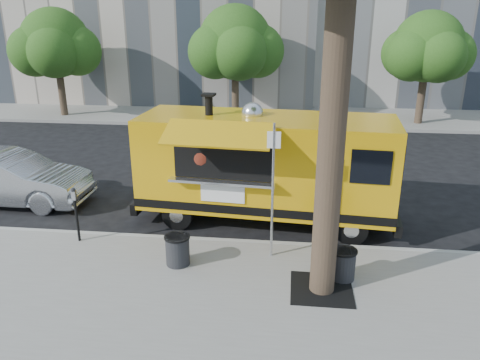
% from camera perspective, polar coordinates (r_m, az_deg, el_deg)
% --- Properties ---
extents(ground, '(120.00, 120.00, 0.00)m').
position_cam_1_polar(ground, '(12.16, -3.20, -5.82)').
color(ground, black).
rests_on(ground, ground).
extents(sidewalk, '(60.00, 6.00, 0.15)m').
position_cam_1_polar(sidewalk, '(8.76, -7.70, -16.68)').
color(sidewalk, gray).
rests_on(sidewalk, ground).
extents(curb, '(60.00, 0.14, 0.16)m').
position_cam_1_polar(curb, '(11.31, -3.98, -7.51)').
color(curb, '#999993').
rests_on(curb, ground).
extents(far_sidewalk, '(60.00, 5.00, 0.15)m').
position_cam_1_polar(far_sidewalk, '(24.92, 1.96, 7.83)').
color(far_sidewalk, gray).
rests_on(far_sidewalk, ground).
extents(tree_well, '(1.20, 1.20, 0.02)m').
position_cam_1_polar(tree_well, '(9.52, 9.90, -12.95)').
color(tree_well, black).
rests_on(tree_well, sidewalk).
extents(far_tree_a, '(3.42, 3.42, 5.36)m').
position_cam_1_polar(far_tree_a, '(26.02, -21.56, 15.26)').
color(far_tree_a, '#33261C').
rests_on(far_tree_a, far_sidewalk).
extents(far_tree_b, '(3.60, 3.60, 5.50)m').
position_cam_1_polar(far_tree_b, '(23.72, -0.60, 16.40)').
color(far_tree_b, '#33261C').
rests_on(far_tree_b, far_sidewalk).
extents(far_tree_c, '(3.24, 3.24, 5.21)m').
position_cam_1_polar(far_tree_c, '(24.03, 21.91, 14.81)').
color(far_tree_c, '#33261C').
rests_on(far_tree_c, far_sidewalk).
extents(sign_post, '(0.28, 0.06, 3.00)m').
position_cam_1_polar(sign_post, '(9.86, 4.02, -0.45)').
color(sign_post, silver).
rests_on(sign_post, sidewalk).
extents(parking_meter, '(0.11, 0.11, 1.33)m').
position_cam_1_polar(parking_meter, '(11.47, -19.42, -3.26)').
color(parking_meter, black).
rests_on(parking_meter, sidewalk).
extents(food_truck, '(6.87, 3.37, 3.31)m').
position_cam_1_polar(food_truck, '(11.98, 2.99, 1.81)').
color(food_truck, '#DA9F0B').
rests_on(food_truck, ground).
extents(sedan, '(4.57, 1.68, 1.50)m').
position_cam_1_polar(sedan, '(14.93, -26.21, 0.14)').
color(sedan, '#ABADB2').
rests_on(sedan, ground).
extents(trash_bin_left, '(0.55, 0.55, 0.66)m').
position_cam_1_polar(trash_bin_left, '(10.14, -7.62, -8.35)').
color(trash_bin_left, black).
rests_on(trash_bin_left, sidewalk).
extents(trash_bin_right, '(0.54, 0.54, 0.65)m').
position_cam_1_polar(trash_bin_right, '(9.77, 12.45, -9.88)').
color(trash_bin_right, black).
rests_on(trash_bin_right, sidewalk).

